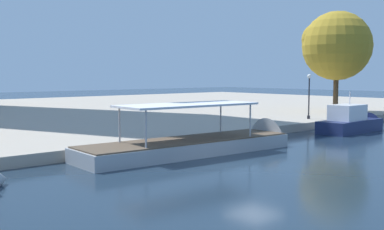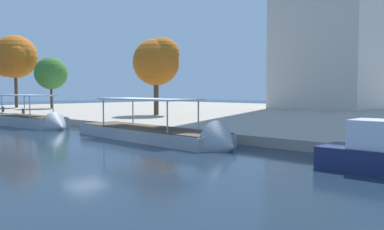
{
  "view_description": "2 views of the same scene",
  "coord_description": "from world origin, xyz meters",
  "px_view_note": "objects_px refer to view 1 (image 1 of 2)",
  "views": [
    {
      "loc": [
        -18.23,
        -15.92,
        4.67
      ],
      "look_at": [
        3.15,
        8.34,
        1.93
      ],
      "focal_mm": 44.81,
      "sensor_mm": 36.0,
      "label": 1
    },
    {
      "loc": [
        22.14,
        -13.75,
        3.52
      ],
      "look_at": [
        5.06,
        4.35,
        2.02
      ],
      "focal_mm": 37.93,
      "sensor_mm": 36.0,
      "label": 2
    }
  ],
  "objects_px": {
    "lamp_post": "(309,93)",
    "tree_2": "(335,45)",
    "tour_boat_2": "(205,146)",
    "motor_yacht_3": "(353,124)"
  },
  "relations": [
    {
      "from": "lamp_post",
      "to": "tree_2",
      "type": "bearing_deg",
      "value": 19.22
    },
    {
      "from": "tour_boat_2",
      "to": "lamp_post",
      "type": "bearing_deg",
      "value": 17.87
    },
    {
      "from": "tour_boat_2",
      "to": "tree_2",
      "type": "height_order",
      "value": "tree_2"
    },
    {
      "from": "lamp_post",
      "to": "tree_2",
      "type": "height_order",
      "value": "tree_2"
    },
    {
      "from": "tour_boat_2",
      "to": "tree_2",
      "type": "bearing_deg",
      "value": 19.47
    },
    {
      "from": "motor_yacht_3",
      "to": "lamp_post",
      "type": "relative_size",
      "value": 1.9
    },
    {
      "from": "motor_yacht_3",
      "to": "tree_2",
      "type": "bearing_deg",
      "value": 37.2
    },
    {
      "from": "lamp_post",
      "to": "tree_2",
      "type": "distance_m",
      "value": 10.81
    },
    {
      "from": "lamp_post",
      "to": "tour_boat_2",
      "type": "bearing_deg",
      "value": -165.31
    },
    {
      "from": "motor_yacht_3",
      "to": "tree_2",
      "type": "xyz_separation_m",
      "value": [
        9.94,
        8.12,
        7.25
      ]
    }
  ]
}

